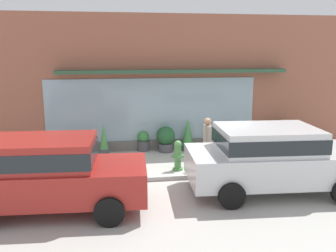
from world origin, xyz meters
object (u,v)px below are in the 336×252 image
(parked_car_red, at_px, (48,171))
(potted_plant_doorstep, at_px, (166,138))
(potted_plant_by_entrance, at_px, (104,140))
(potted_plant_window_left, at_px, (75,145))
(potted_plant_near_hydrant, at_px, (210,142))
(parked_car_silver, at_px, (271,156))
(pedestrian_with_handbag, at_px, (207,141))
(potted_plant_window_center, at_px, (143,141))
(potted_plant_window_right, at_px, (188,135))
(potted_plant_low_front, at_px, (284,132))
(fire_hydrant, at_px, (178,155))

(parked_car_red, height_order, potted_plant_doorstep, parked_car_red)
(potted_plant_by_entrance, height_order, potted_plant_window_left, potted_plant_by_entrance)
(potted_plant_window_left, distance_m, potted_plant_near_hydrant, 4.75)
(parked_car_silver, bearing_deg, pedestrian_with_handbag, 126.75)
(potted_plant_doorstep, height_order, potted_plant_near_hydrant, potted_plant_doorstep)
(potted_plant_doorstep, bearing_deg, pedestrian_with_handbag, -68.43)
(parked_car_red, bearing_deg, pedestrian_with_handbag, 30.69)
(pedestrian_with_handbag, relative_size, parked_car_silver, 0.36)
(parked_car_red, relative_size, potted_plant_window_center, 5.93)
(potted_plant_window_center, relative_size, potted_plant_near_hydrant, 1.23)
(potted_plant_window_center, bearing_deg, potted_plant_window_right, -7.93)
(potted_plant_window_center, xyz_separation_m, potted_plant_window_right, (1.58, -0.22, 0.22))
(potted_plant_doorstep, relative_size, potted_plant_window_right, 0.76)
(potted_plant_low_front, xyz_separation_m, potted_plant_by_entrance, (-6.54, 0.06, -0.06))
(potted_plant_doorstep, bearing_deg, potted_plant_window_right, 2.31)
(parked_car_silver, bearing_deg, potted_plant_doorstep, 120.49)
(parked_car_silver, relative_size, potted_plant_near_hydrant, 7.69)
(potted_plant_near_hydrant, bearing_deg, potted_plant_by_entrance, -179.28)
(pedestrian_with_handbag, bearing_deg, potted_plant_near_hydrant, -16.54)
(fire_hydrant, distance_m, pedestrian_with_handbag, 0.98)
(pedestrian_with_handbag, bearing_deg, potted_plant_doorstep, 22.98)
(fire_hydrant, height_order, potted_plant_window_center, fire_hydrant)
(potted_plant_low_front, height_order, potted_plant_window_center, potted_plant_low_front)
(potted_plant_by_entrance, bearing_deg, potted_plant_window_center, 16.68)
(pedestrian_with_handbag, height_order, potted_plant_window_right, pedestrian_with_handbag)
(pedestrian_with_handbag, distance_m, potted_plant_window_center, 3.09)
(parked_car_red, xyz_separation_m, potted_plant_window_center, (2.52, 4.69, -0.59))
(potted_plant_by_entrance, relative_size, potted_plant_window_left, 1.60)
(fire_hydrant, bearing_deg, parked_car_red, -144.85)
(parked_car_silver, height_order, potted_plant_doorstep, parked_car_silver)
(potted_plant_near_hydrant, height_order, potted_plant_window_right, potted_plant_window_right)
(parked_car_red, distance_m, potted_plant_near_hydrant, 6.56)
(potted_plant_window_center, bearing_deg, potted_plant_near_hydrant, -8.80)
(potted_plant_low_front, xyz_separation_m, potted_plant_doorstep, (-4.37, 0.22, -0.12))
(parked_car_silver, xyz_separation_m, potted_plant_window_left, (-5.24, 4.11, -0.58))
(potted_plant_window_center, bearing_deg, parked_car_silver, -56.49)
(parked_car_silver, height_order, potted_plant_low_front, parked_car_silver)
(potted_plant_by_entrance, distance_m, potted_plant_doorstep, 2.17)
(parked_car_silver, xyz_separation_m, potted_plant_by_entrance, (-4.26, 3.92, -0.40))
(pedestrian_with_handbag, xyz_separation_m, parked_car_silver, (1.19, -1.81, 0.01))
(potted_plant_by_entrance, xyz_separation_m, potted_plant_near_hydrant, (3.76, 0.05, -0.24))
(fire_hydrant, height_order, pedestrian_with_handbag, pedestrian_with_handbag)
(fire_hydrant, xyz_separation_m, potted_plant_window_left, (-3.21, 2.11, -0.10))
(potted_plant_window_left, xyz_separation_m, potted_plant_window_right, (3.96, 0.00, 0.21))
(pedestrian_with_handbag, distance_m, potted_plant_by_entrance, 3.74)
(potted_plant_low_front, distance_m, potted_plant_window_center, 5.18)
(parked_car_red, height_order, potted_plant_window_right, parked_car_red)
(pedestrian_with_handbag, height_order, parked_car_red, parked_car_red)
(potted_plant_window_left, bearing_deg, pedestrian_with_handbag, -29.62)
(potted_plant_window_right, bearing_deg, fire_hydrant, -109.52)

